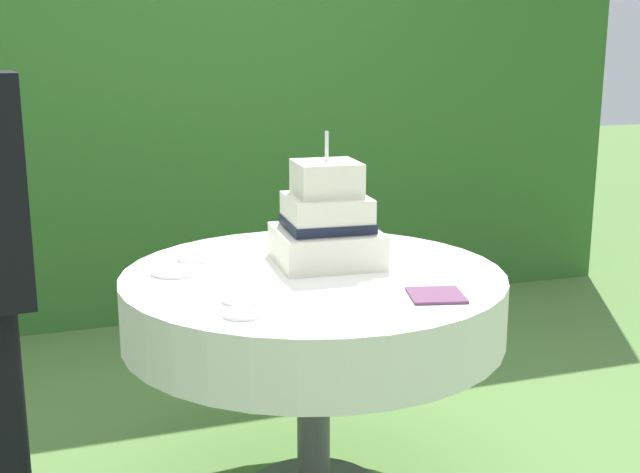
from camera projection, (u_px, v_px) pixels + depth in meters
name	position (u px, v px, depth m)	size (l,w,h in m)	color
foliage_hedge	(183.00, 94.00, 4.52)	(5.04, 0.60, 2.37)	#336628
cake_table	(313.00, 305.00, 2.58)	(1.19, 1.19, 0.77)	#4C4C51
wedding_cake	(327.00, 223.00, 2.65)	(0.35, 0.34, 0.42)	silver
serving_plate_near	(241.00, 298.00, 2.28)	(0.11, 0.11, 0.01)	white
serving_plate_far	(175.00, 271.00, 2.55)	(0.15, 0.15, 0.01)	white
serving_plate_left	(199.00, 257.00, 2.72)	(0.14, 0.14, 0.01)	white
serving_plate_right	(242.00, 313.00, 2.16)	(0.10, 0.10, 0.01)	white
napkin_stack	(436.00, 295.00, 2.31)	(0.15, 0.15, 0.01)	#603856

